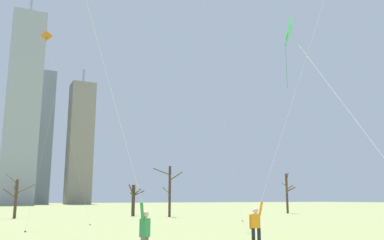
{
  "coord_description": "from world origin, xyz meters",
  "views": [
    {
      "loc": [
        -7.95,
        -9.75,
        1.96
      ],
      "look_at": [
        0.0,
        6.0,
        5.42
      ],
      "focal_mm": 37.81,
      "sensor_mm": 36.0,
      "label": 1
    }
  ],
  "objects_px": {
    "kite_flyer_midfield_left_white": "(285,130)",
    "bare_tree_right_of_center": "(16,197)",
    "distant_kite_drifting_left_orange": "(50,51)",
    "bare_tree_far_right_edge": "(133,199)",
    "bare_tree_leftmost": "(169,189)",
    "kite_flyer_midfield_center_purple": "(101,70)",
    "bare_tree_left_of_center": "(287,192)",
    "kite_flyer_foreground_right_green": "(370,154)"
  },
  "relations": [
    {
      "from": "bare_tree_leftmost",
      "to": "bare_tree_left_of_center",
      "type": "relative_size",
      "value": 1.01
    },
    {
      "from": "bare_tree_right_of_center",
      "to": "bare_tree_far_right_edge",
      "type": "xyz_separation_m",
      "value": [
        12.96,
        0.26,
        -0.19
      ]
    },
    {
      "from": "kite_flyer_midfield_center_purple",
      "to": "bare_tree_right_of_center",
      "type": "xyz_separation_m",
      "value": [
        0.24,
        35.54,
        -3.44
      ]
    },
    {
      "from": "bare_tree_right_of_center",
      "to": "bare_tree_leftmost",
      "type": "bearing_deg",
      "value": -15.43
    },
    {
      "from": "kite_flyer_midfield_left_white",
      "to": "bare_tree_right_of_center",
      "type": "bearing_deg",
      "value": 102.98
    },
    {
      "from": "kite_flyer_foreground_right_green",
      "to": "bare_tree_left_of_center",
      "type": "height_order",
      "value": "kite_flyer_foreground_right_green"
    },
    {
      "from": "kite_flyer_midfield_left_white",
      "to": "bare_tree_right_of_center",
      "type": "relative_size",
      "value": 4.19
    },
    {
      "from": "distant_kite_drifting_left_orange",
      "to": "bare_tree_far_right_edge",
      "type": "height_order",
      "value": "distant_kite_drifting_left_orange"
    },
    {
      "from": "kite_flyer_midfield_left_white",
      "to": "bare_tree_far_right_edge",
      "type": "relative_size",
      "value": 5.34
    },
    {
      "from": "bare_tree_left_of_center",
      "to": "bare_tree_far_right_edge",
      "type": "height_order",
      "value": "bare_tree_left_of_center"
    },
    {
      "from": "distant_kite_drifting_left_orange",
      "to": "bare_tree_far_right_edge",
      "type": "bearing_deg",
      "value": 50.09
    },
    {
      "from": "kite_flyer_midfield_center_purple",
      "to": "kite_flyer_foreground_right_green",
      "type": "xyz_separation_m",
      "value": [
        8.12,
        -2.29,
        -2.24
      ]
    },
    {
      "from": "distant_kite_drifting_left_orange",
      "to": "bare_tree_right_of_center",
      "type": "relative_size",
      "value": 3.27
    },
    {
      "from": "kite_flyer_foreground_right_green",
      "to": "bare_tree_left_of_center",
      "type": "xyz_separation_m",
      "value": [
        26.8,
        36.13,
        -0.46
      ]
    },
    {
      "from": "distant_kite_drifting_left_orange",
      "to": "bare_tree_leftmost",
      "type": "relative_size",
      "value": 2.71
    },
    {
      "from": "bare_tree_leftmost",
      "to": "bare_tree_far_right_edge",
      "type": "distance_m",
      "value": 5.4
    },
    {
      "from": "bare_tree_right_of_center",
      "to": "bare_tree_left_of_center",
      "type": "height_order",
      "value": "bare_tree_left_of_center"
    },
    {
      "from": "kite_flyer_midfield_center_purple",
      "to": "bare_tree_far_right_edge",
      "type": "xyz_separation_m",
      "value": [
        13.2,
        35.79,
        -3.63
      ]
    },
    {
      "from": "kite_flyer_midfield_left_white",
      "to": "kite_flyer_midfield_center_purple",
      "type": "height_order",
      "value": "kite_flyer_midfield_center_purple"
    },
    {
      "from": "distant_kite_drifting_left_orange",
      "to": "bare_tree_far_right_edge",
      "type": "relative_size",
      "value": 4.16
    },
    {
      "from": "kite_flyer_midfield_center_purple",
      "to": "bare_tree_far_right_edge",
      "type": "height_order",
      "value": "kite_flyer_midfield_center_purple"
    },
    {
      "from": "kite_flyer_midfield_left_white",
      "to": "kite_flyer_foreground_right_green",
      "type": "distance_m",
      "value": 4.16
    },
    {
      "from": "distant_kite_drifting_left_orange",
      "to": "bare_tree_right_of_center",
      "type": "bearing_deg",
      "value": 92.93
    },
    {
      "from": "kite_flyer_midfield_left_white",
      "to": "bare_tree_left_of_center",
      "type": "bearing_deg",
      "value": 50.17
    },
    {
      "from": "kite_flyer_midfield_left_white",
      "to": "bare_tree_right_of_center",
      "type": "distance_m",
      "value": 34.89
    },
    {
      "from": "distant_kite_drifting_left_orange",
      "to": "bare_tree_left_of_center",
      "type": "relative_size",
      "value": 2.75
    },
    {
      "from": "bare_tree_leftmost",
      "to": "bare_tree_far_right_edge",
      "type": "xyz_separation_m",
      "value": [
        -2.67,
        4.57,
        -1.05
      ]
    },
    {
      "from": "kite_flyer_midfield_center_purple",
      "to": "bare_tree_leftmost",
      "type": "relative_size",
      "value": 3.74
    },
    {
      "from": "bare_tree_right_of_center",
      "to": "distant_kite_drifting_left_orange",
      "type": "bearing_deg",
      "value": -87.07
    },
    {
      "from": "bare_tree_right_of_center",
      "to": "bare_tree_left_of_center",
      "type": "relative_size",
      "value": 0.84
    },
    {
      "from": "bare_tree_left_of_center",
      "to": "bare_tree_right_of_center",
      "type": "bearing_deg",
      "value": 177.19
    },
    {
      "from": "distant_kite_drifting_left_orange",
      "to": "kite_flyer_midfield_center_purple",
      "type": "bearing_deg",
      "value": -92.63
    },
    {
      "from": "bare_tree_left_of_center",
      "to": "distant_kite_drifting_left_orange",
      "type": "bearing_deg",
      "value": -159.54
    },
    {
      "from": "bare_tree_leftmost",
      "to": "bare_tree_right_of_center",
      "type": "distance_m",
      "value": 16.25
    },
    {
      "from": "kite_flyer_midfield_center_purple",
      "to": "bare_tree_left_of_center",
      "type": "distance_m",
      "value": 48.7
    },
    {
      "from": "kite_flyer_midfield_left_white",
      "to": "bare_tree_far_right_edge",
      "type": "bearing_deg",
      "value": 81.43
    },
    {
      "from": "kite_flyer_midfield_left_white",
      "to": "bare_tree_far_right_edge",
      "type": "height_order",
      "value": "kite_flyer_midfield_left_white"
    },
    {
      "from": "bare_tree_left_of_center",
      "to": "kite_flyer_midfield_left_white",
      "type": "bearing_deg",
      "value": -129.83
    },
    {
      "from": "distant_kite_drifting_left_orange",
      "to": "kite_flyer_midfield_left_white",
      "type": "bearing_deg",
      "value": -70.08
    },
    {
      "from": "distant_kite_drifting_left_orange",
      "to": "bare_tree_left_of_center",
      "type": "bearing_deg",
      "value": 20.46
    },
    {
      "from": "kite_flyer_midfield_center_purple",
      "to": "bare_tree_left_of_center",
      "type": "relative_size",
      "value": 3.79
    },
    {
      "from": "distant_kite_drifting_left_orange",
      "to": "bare_tree_left_of_center",
      "type": "height_order",
      "value": "distant_kite_drifting_left_orange"
    }
  ]
}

